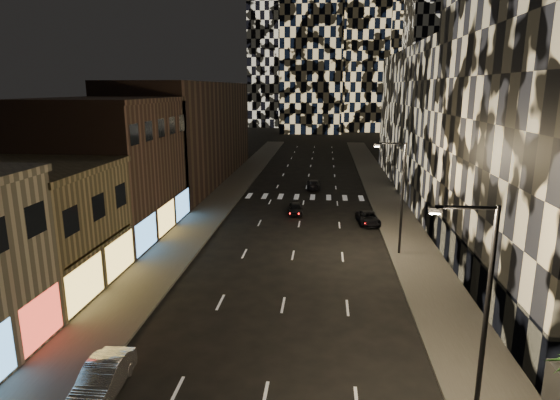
% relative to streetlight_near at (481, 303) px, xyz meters
% --- Properties ---
extents(sidewalk_left, '(4.00, 120.00, 0.15)m').
position_rel_streetlight_near_xyz_m(sidewalk_left, '(-18.35, 40.00, -5.28)').
color(sidewalk_left, '#47443F').
rests_on(sidewalk_left, ground).
extents(sidewalk_right, '(4.00, 120.00, 0.15)m').
position_rel_streetlight_near_xyz_m(sidewalk_right, '(1.65, 40.00, -5.28)').
color(sidewalk_right, '#47443F').
rests_on(sidewalk_right, ground).
extents(curb_left, '(0.20, 120.00, 0.15)m').
position_rel_streetlight_near_xyz_m(curb_left, '(-16.25, 40.00, -5.28)').
color(curb_left, '#4C4C47').
rests_on(curb_left, ground).
extents(curb_right, '(0.20, 120.00, 0.15)m').
position_rel_streetlight_near_xyz_m(curb_right, '(-0.45, 40.00, -5.28)').
color(curb_right, '#4C4C47').
rests_on(curb_right, ground).
extents(retail_tan, '(10.00, 10.00, 8.00)m').
position_rel_streetlight_near_xyz_m(retail_tan, '(-25.35, 11.00, -1.35)').
color(retail_tan, olive).
rests_on(retail_tan, ground).
extents(retail_brown, '(10.00, 15.00, 12.00)m').
position_rel_streetlight_near_xyz_m(retail_brown, '(-25.35, 23.50, 0.65)').
color(retail_brown, '#4A332A').
rests_on(retail_brown, ground).
extents(retail_filler_left, '(10.00, 40.00, 14.00)m').
position_rel_streetlight_near_xyz_m(retail_filler_left, '(-25.35, 50.00, 1.65)').
color(retail_filler_left, '#4A332A').
rests_on(retail_filler_left, ground).
extents(midrise_base, '(0.60, 25.00, 3.00)m').
position_rel_streetlight_near_xyz_m(midrise_base, '(3.95, 14.50, -3.85)').
color(midrise_base, '#383838').
rests_on(midrise_base, ground).
extents(midrise_filler_right, '(16.00, 40.00, 18.00)m').
position_rel_streetlight_near_xyz_m(midrise_filler_right, '(11.65, 47.00, 3.65)').
color(midrise_filler_right, '#232326').
rests_on(midrise_filler_right, ground).
extents(streetlight_near, '(2.55, 0.25, 9.00)m').
position_rel_streetlight_near_xyz_m(streetlight_near, '(0.00, 0.00, 0.00)').
color(streetlight_near, black).
rests_on(streetlight_near, sidewalk_right).
extents(streetlight_far, '(2.55, 0.25, 9.00)m').
position_rel_streetlight_near_xyz_m(streetlight_far, '(0.00, 20.00, 0.00)').
color(streetlight_far, black).
rests_on(streetlight_far, sidewalk_right).
extents(car_silver_parked, '(1.72, 4.47, 1.45)m').
position_rel_streetlight_near_xyz_m(car_silver_parked, '(-15.52, 0.55, -4.63)').
color(car_silver_parked, '#9C9CA1').
rests_on(car_silver_parked, ground).
extents(car_dark_midlane, '(1.85, 3.74, 1.23)m').
position_rel_streetlight_near_xyz_m(car_dark_midlane, '(-8.97, 31.70, -4.74)').
color(car_dark_midlane, black).
rests_on(car_dark_midlane, ground).
extents(car_dark_oncoming, '(1.87, 4.44, 1.28)m').
position_rel_streetlight_near_xyz_m(car_dark_oncoming, '(-7.37, 44.82, -4.71)').
color(car_dark_oncoming, black).
rests_on(car_dark_oncoming, ground).
extents(car_dark_rightlane, '(2.42, 4.48, 1.19)m').
position_rel_streetlight_near_xyz_m(car_dark_rightlane, '(-1.51, 28.66, -4.76)').
color(car_dark_rightlane, black).
rests_on(car_dark_rightlane, ground).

